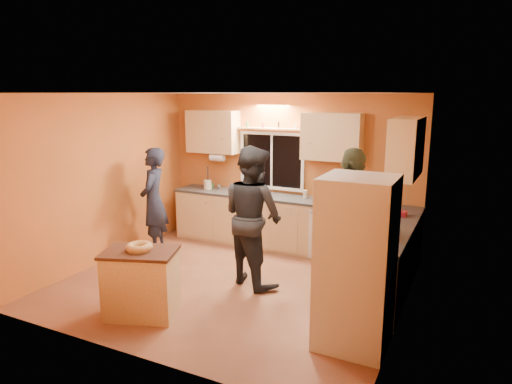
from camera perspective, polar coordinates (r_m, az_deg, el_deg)
The scene contains 14 objects.
ground at distance 6.49m, azimuth -2.93°, elevation -11.38°, with size 4.50×4.50×0.00m, color brown.
room_shell at distance 6.33m, azimuth -0.33°, elevation 3.34°, with size 4.54×4.04×2.61m.
back_counter at distance 7.77m, azimuth 3.22°, elevation -3.82°, with size 4.23×0.62×0.90m.
right_counter at distance 6.15m, azimuth 15.70°, elevation -8.65°, with size 0.62×1.84×0.90m.
refrigerator at distance 4.81m, azimuth 12.39°, elevation -8.69°, with size 0.72×0.70×1.80m, color silver.
island at distance 5.65m, azimuth -14.14°, elevation -10.93°, with size 0.97×0.81×0.81m.
bundt_pastry at distance 5.49m, azimuth -14.38°, elevation -6.68°, with size 0.31×0.31×0.09m, color #BB814C.
person_left at distance 7.64m, azimuth -12.68°, elevation -1.10°, with size 0.64×0.42×1.75m, color black.
person_center at distance 6.22m, azimuth -0.40°, elevation -3.01°, with size 0.93×0.73×1.92m, color black.
person_right at distance 6.03m, azimuth 11.69°, elevation -3.71°, with size 1.13×0.47×1.93m, color #313924.
mixing_bowl at distance 7.32m, azimuth 11.15°, elevation -1.02°, with size 0.40×0.40×0.10m, color black.
utensil_crock at distance 8.28m, azimuth -6.06°, elevation 0.94°, with size 0.14×0.14×0.17m, color beige.
potted_plant at distance 5.63m, azimuth 15.46°, elevation -3.99°, with size 0.30×0.26×0.33m, color gray.
red_box at distance 6.76m, azimuth 17.63°, elevation -2.59°, with size 0.16×0.12×0.07m, color maroon.
Camera 1 is at (2.90, -5.19, 2.59)m, focal length 32.00 mm.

